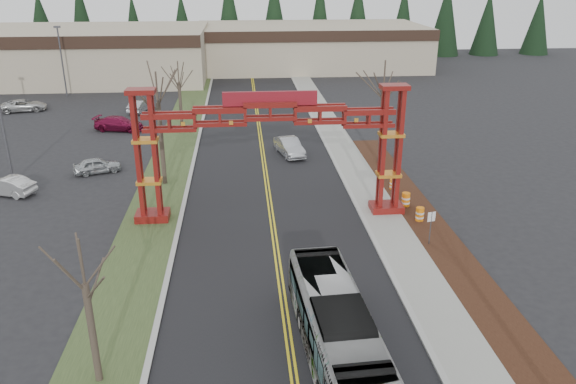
{
  "coord_description": "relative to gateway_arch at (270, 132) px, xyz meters",
  "views": [
    {
      "loc": [
        -1.83,
        -17.1,
        15.8
      ],
      "look_at": [
        0.78,
        13.7,
        3.45
      ],
      "focal_mm": 35.0,
      "sensor_mm": 36.0,
      "label": 1
    }
  ],
  "objects": [
    {
      "name": "curb_right",
      "position": [
        6.15,
        7.0,
        -5.91
      ],
      "size": [
        0.3,
        110.0,
        0.15
      ],
      "primitive_type": "cube",
      "color": "#ADACA7",
      "rests_on": "ground"
    },
    {
      "name": "bare_tree_median_mid",
      "position": [
        -8.0,
        6.82,
        0.46
      ],
      "size": [
        3.51,
        3.51,
        8.81
      ],
      "color": "#382D26",
      "rests_on": "ground"
    },
    {
      "name": "barrel_mid",
      "position": [
        9.57,
        0.69,
        -5.43
      ],
      "size": [
        0.59,
        0.59,
        1.1
      ],
      "color": "orange",
      "rests_on": "ground"
    },
    {
      "name": "road",
      "position": [
        -0.0,
        7.0,
        -5.97
      ],
      "size": [
        12.0,
        110.0,
        0.02
      ],
      "primitive_type": "cube",
      "color": "black",
      "rests_on": "ground"
    },
    {
      "name": "conifer_treeline",
      "position": [
        0.25,
        74.0,
        0.5
      ],
      "size": [
        116.1,
        5.6,
        13.0
      ],
      "color": "black",
      "rests_on": "ground"
    },
    {
      "name": "barrel_south",
      "position": [
        9.82,
        -1.8,
        -5.46
      ],
      "size": [
        0.56,
        0.56,
        1.04
      ],
      "color": "orange",
      "rests_on": "ground"
    },
    {
      "name": "bare_tree_median_far",
      "position": [
        -8.0,
        22.01,
        -0.85
      ],
      "size": [
        3.19,
        3.19,
        7.27
      ],
      "color": "#382D26",
      "rests_on": "ground"
    },
    {
      "name": "parked_car_near_b",
      "position": [
        -19.44,
        5.57,
        -5.28
      ],
      "size": [
        4.51,
        2.92,
        1.4
      ],
      "primitive_type": "imported",
      "rotation": [
        0.0,
        0.0,
        4.34
      ],
      "color": "silver",
      "rests_on": "ground"
    },
    {
      "name": "bare_tree_right_far",
      "position": [
        10.0,
        10.43,
        0.51
      ],
      "size": [
        3.51,
        3.51,
        8.85
      ],
      "color": "#382D26",
      "rests_on": "ground"
    },
    {
      "name": "street_sign",
      "position": [
        9.37,
        -5.19,
        -4.39
      ],
      "size": [
        0.5,
        0.14,
        2.22
      ],
      "color": "#3F3F44",
      "rests_on": "ground"
    },
    {
      "name": "light_pole_far",
      "position": [
        -24.89,
        41.15,
        -0.77
      ],
      "size": [
        0.78,
        0.39,
        9.0
      ],
      "color": "#3F3F44",
      "rests_on": "ground"
    },
    {
      "name": "gateway_arch",
      "position": [
        0.0,
        0.0,
        0.0
      ],
      "size": [
        18.2,
        1.6,
        8.9
      ],
      "color": "#5F110C",
      "rests_on": "ground"
    },
    {
      "name": "transit_bus",
      "position": [
        1.9,
        -15.26,
        -4.48
      ],
      "size": [
        3.13,
        10.93,
        3.01
      ],
      "primitive_type": "imported",
      "rotation": [
        0.0,
        0.0,
        0.06
      ],
      "color": "#ACAFB4",
      "rests_on": "ground"
    },
    {
      "name": "parked_car_near_a",
      "position": [
        -13.87,
        9.96,
        -5.34
      ],
      "size": [
        4.08,
        2.75,
        1.29
      ],
      "primitive_type": "imported",
      "rotation": [
        0.0,
        0.0,
        1.93
      ],
      "color": "#ADB2B5",
      "rests_on": "ground"
    },
    {
      "name": "parked_car_far_b",
      "position": [
        -27.51,
        32.82,
        -5.28
      ],
      "size": [
        5.41,
        3.36,
        1.4
      ],
      "primitive_type": "imported",
      "rotation": [
        0.0,
        0.0,
        1.79
      ],
      "color": "silver",
      "rests_on": "ground"
    },
    {
      "name": "light_pole_near",
      "position": [
        -20.16,
        8.52,
        -0.33
      ],
      "size": [
        0.85,
        0.42,
        9.77
      ],
      "color": "#3F3F44",
      "rests_on": "ground"
    },
    {
      "name": "silver_sedan",
      "position": [
        2.41,
        13.4,
        -5.21
      ],
      "size": [
        2.69,
        4.97,
        1.55
      ],
      "primitive_type": "imported",
      "rotation": [
        0.0,
        0.0,
        0.23
      ],
      "color": "#A5A8AD",
      "rests_on": "ground"
    },
    {
      "name": "sidewalk_right",
      "position": [
        7.6,
        7.0,
        -5.91
      ],
      "size": [
        2.6,
        110.0,
        0.14
      ],
      "primitive_type": "cube",
      "color": "gray",
      "rests_on": "ground"
    },
    {
      "name": "landscape_strip",
      "position": [
        10.2,
        -8.0,
        -5.92
      ],
      "size": [
        2.6,
        50.0,
        0.12
      ],
      "primitive_type": "cube",
      "color": "black",
      "rests_on": "ground"
    },
    {
      "name": "barrel_north",
      "position": [
        9.52,
        4.04,
        -5.54
      ],
      "size": [
        0.48,
        0.48,
        0.88
      ],
      "color": "orange",
      "rests_on": "ground"
    },
    {
      "name": "lane_line_right",
      "position": [
        0.12,
        7.0,
        -5.96
      ],
      "size": [
        0.12,
        100.0,
        0.01
      ],
      "primitive_type": "cube",
      "color": "yellow",
      "rests_on": "road"
    },
    {
      "name": "bare_tree_median_near",
      "position": [
        -8.0,
        -15.94,
        -1.44
      ],
      "size": [
        2.95,
        2.95,
        6.52
      ],
      "color": "#382D26",
      "rests_on": "ground"
    },
    {
      "name": "curb_left",
      "position": [
        -6.15,
        7.0,
        -5.91
      ],
      "size": [
        0.3,
        110.0,
        0.15
      ],
      "primitive_type": "cube",
      "color": "#ADACA7",
      "rests_on": "ground"
    },
    {
      "name": "lane_line_left",
      "position": [
        -0.12,
        7.0,
        -5.96
      ],
      "size": [
        0.12,
        100.0,
        0.01
      ],
      "primitive_type": "cube",
      "color": "yellow",
      "rests_on": "road"
    },
    {
      "name": "parked_car_mid_a",
      "position": [
        -14.6,
        23.15,
        -5.24
      ],
      "size": [
        5.44,
        3.14,
        1.48
      ],
      "primitive_type": "imported",
      "rotation": [
        0.0,
        0.0,
        1.35
      ],
      "color": "maroon",
      "rests_on": "ground"
    },
    {
      "name": "parked_car_far_a",
      "position": [
        -13.84,
        31.27,
        -5.28
      ],
      "size": [
        2.33,
        4.49,
        1.41
      ],
      "primitive_type": "imported",
      "rotation": [
        0.0,
        0.0,
        2.94
      ],
      "color": "#A0A2A7",
      "rests_on": "ground"
    },
    {
      "name": "grass_median",
      "position": [
        -8.0,
        7.0,
        -5.94
      ],
      "size": [
        4.0,
        110.0,
        0.08
      ],
      "primitive_type": "cube",
      "color": "#324522",
      "rests_on": "ground"
    },
    {
      "name": "retail_building_west",
      "position": [
        -30.0,
        53.96,
        -2.22
      ],
      "size": [
        46.0,
        22.3,
        7.5
      ],
      "color": "tan",
      "rests_on": "ground"
    },
    {
      "name": "retail_building_east",
      "position": [
        10.0,
        61.95,
        -2.47
      ],
      "size": [
        38.0,
        20.3,
        7.0
      ],
      "color": "tan",
      "rests_on": "ground"
    }
  ]
}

